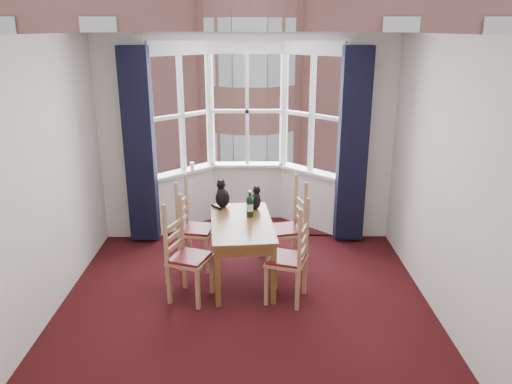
{
  "coord_description": "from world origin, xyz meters",
  "views": [
    {
      "loc": [
        0.09,
        -4.42,
        2.85
      ],
      "look_at": [
        0.12,
        1.05,
        1.05
      ],
      "focal_mm": 35.0,
      "sensor_mm": 36.0,
      "label": 1
    }
  ],
  "objects_px": {
    "cat_left": "(222,196)",
    "wine_bottle": "(250,206)",
    "chair_right_near": "(295,261)",
    "chair_right_far": "(293,230)",
    "candle_tall": "(192,167)",
    "chair_left_far": "(190,230)",
    "cat_right": "(255,200)",
    "dining_table": "(242,230)",
    "chair_left_near": "(182,258)"
  },
  "relations": [
    {
      "from": "chair_left_near",
      "to": "chair_left_far",
      "type": "height_order",
      "value": "same"
    },
    {
      "from": "cat_left",
      "to": "wine_bottle",
      "type": "distance_m",
      "value": 0.5
    },
    {
      "from": "dining_table",
      "to": "cat_right",
      "type": "height_order",
      "value": "cat_right"
    },
    {
      "from": "wine_bottle",
      "to": "chair_left_near",
      "type": "bearing_deg",
      "value": -141.68
    },
    {
      "from": "chair_left_far",
      "to": "chair_right_near",
      "type": "bearing_deg",
      "value": -35.48
    },
    {
      "from": "chair_right_far",
      "to": "cat_right",
      "type": "distance_m",
      "value": 0.6
    },
    {
      "from": "chair_left_near",
      "to": "chair_right_far",
      "type": "height_order",
      "value": "same"
    },
    {
      "from": "chair_left_far",
      "to": "cat_left",
      "type": "relative_size",
      "value": 2.67
    },
    {
      "from": "cat_right",
      "to": "chair_right_far",
      "type": "bearing_deg",
      "value": -9.27
    },
    {
      "from": "cat_left",
      "to": "chair_right_far",
      "type": "bearing_deg",
      "value": -10.81
    },
    {
      "from": "chair_right_near",
      "to": "wine_bottle",
      "type": "bearing_deg",
      "value": 126.0
    },
    {
      "from": "candle_tall",
      "to": "cat_left",
      "type": "bearing_deg",
      "value": -66.15
    },
    {
      "from": "candle_tall",
      "to": "dining_table",
      "type": "bearing_deg",
      "value": -65.7
    },
    {
      "from": "dining_table",
      "to": "wine_bottle",
      "type": "height_order",
      "value": "wine_bottle"
    },
    {
      "from": "chair_left_far",
      "to": "cat_right",
      "type": "xyz_separation_m",
      "value": [
        0.8,
        0.07,
        0.37
      ]
    },
    {
      "from": "cat_right",
      "to": "chair_left_far",
      "type": "bearing_deg",
      "value": -174.96
    },
    {
      "from": "chair_left_far",
      "to": "cat_left",
      "type": "distance_m",
      "value": 0.58
    },
    {
      "from": "chair_left_near",
      "to": "candle_tall",
      "type": "xyz_separation_m",
      "value": [
        -0.12,
        2.09,
        0.46
      ]
    },
    {
      "from": "cat_left",
      "to": "wine_bottle",
      "type": "bearing_deg",
      "value": -46.94
    },
    {
      "from": "chair_right_far",
      "to": "cat_left",
      "type": "height_order",
      "value": "cat_left"
    },
    {
      "from": "chair_right_far",
      "to": "cat_right",
      "type": "relative_size",
      "value": 3.2
    },
    {
      "from": "dining_table",
      "to": "chair_left_near",
      "type": "distance_m",
      "value": 0.78
    },
    {
      "from": "chair_left_far",
      "to": "cat_right",
      "type": "distance_m",
      "value": 0.89
    },
    {
      "from": "chair_right_near",
      "to": "candle_tall",
      "type": "xyz_separation_m",
      "value": [
        -1.33,
        2.18,
        0.46
      ]
    },
    {
      "from": "wine_bottle",
      "to": "cat_right",
      "type": "bearing_deg",
      "value": 77.29
    },
    {
      "from": "chair_right_far",
      "to": "wine_bottle",
      "type": "height_order",
      "value": "wine_bottle"
    },
    {
      "from": "chair_right_far",
      "to": "cat_right",
      "type": "bearing_deg",
      "value": 170.73
    },
    {
      "from": "chair_right_far",
      "to": "candle_tall",
      "type": "height_order",
      "value": "candle_tall"
    },
    {
      "from": "cat_right",
      "to": "chair_left_near",
      "type": "bearing_deg",
      "value": -132.87
    },
    {
      "from": "dining_table",
      "to": "candle_tall",
      "type": "bearing_deg",
      "value": 114.3
    },
    {
      "from": "chair_right_near",
      "to": "cat_right",
      "type": "height_order",
      "value": "cat_right"
    },
    {
      "from": "chair_left_near",
      "to": "chair_right_far",
      "type": "xyz_separation_m",
      "value": [
        1.26,
        0.78,
        0.0
      ]
    },
    {
      "from": "chair_right_far",
      "to": "dining_table",
      "type": "bearing_deg",
      "value": -149.93
    },
    {
      "from": "chair_right_far",
      "to": "chair_left_far",
      "type": "bearing_deg",
      "value": 179.75
    },
    {
      "from": "chair_right_near",
      "to": "chair_right_far",
      "type": "bearing_deg",
      "value": 86.97
    },
    {
      "from": "chair_left_far",
      "to": "cat_right",
      "type": "height_order",
      "value": "cat_right"
    },
    {
      "from": "chair_left_far",
      "to": "chair_right_far",
      "type": "xyz_separation_m",
      "value": [
        1.27,
        -0.01,
        0.0
      ]
    },
    {
      "from": "dining_table",
      "to": "cat_left",
      "type": "bearing_deg",
      "value": 115.26
    },
    {
      "from": "chair_right_near",
      "to": "cat_left",
      "type": "relative_size",
      "value": 2.67
    },
    {
      "from": "chair_left_far",
      "to": "chair_right_near",
      "type": "height_order",
      "value": "same"
    },
    {
      "from": "chair_left_near",
      "to": "chair_left_far",
      "type": "bearing_deg",
      "value": 90.66
    },
    {
      "from": "dining_table",
      "to": "wine_bottle",
      "type": "bearing_deg",
      "value": 59.54
    },
    {
      "from": "chair_left_far",
      "to": "chair_right_far",
      "type": "distance_m",
      "value": 1.27
    },
    {
      "from": "chair_right_near",
      "to": "cat_left",
      "type": "height_order",
      "value": "cat_left"
    },
    {
      "from": "chair_left_near",
      "to": "chair_left_far",
      "type": "distance_m",
      "value": 0.79
    },
    {
      "from": "chair_left_near",
      "to": "chair_right_far",
      "type": "relative_size",
      "value": 1.0
    },
    {
      "from": "chair_left_far",
      "to": "chair_right_far",
      "type": "relative_size",
      "value": 1.0
    },
    {
      "from": "cat_right",
      "to": "candle_tall",
      "type": "distance_m",
      "value": 1.54
    },
    {
      "from": "chair_right_far",
      "to": "cat_left",
      "type": "xyz_separation_m",
      "value": [
        -0.87,
        0.17,
        0.39
      ]
    },
    {
      "from": "chair_right_near",
      "to": "candle_tall",
      "type": "bearing_deg",
      "value": 121.49
    }
  ]
}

